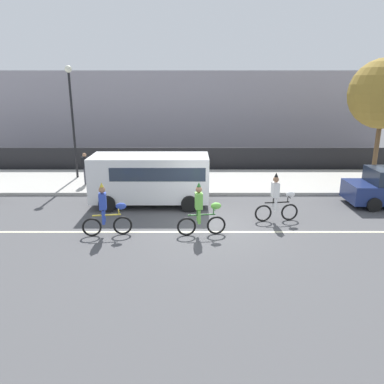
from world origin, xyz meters
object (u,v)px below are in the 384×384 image
(street_lamp_post, at_px, (70,106))
(parade_cyclist_cobalt, at_px, (105,213))
(parade_cyclist_zebra, at_px, (276,200))
(parked_van_white, at_px, (150,176))
(parade_cyclist_lime, at_px, (200,212))
(pedestrian_onlooker, at_px, (83,168))

(street_lamp_post, bearing_deg, parade_cyclist_cobalt, -66.79)
(parade_cyclist_zebra, xyz_separation_m, parked_van_white, (-4.99, 2.06, 0.44))
(parade_cyclist_lime, height_order, pedestrian_onlooker, parade_cyclist_lime)
(parade_cyclist_zebra, height_order, pedestrian_onlooker, parade_cyclist_zebra)
(parked_van_white, relative_size, street_lamp_post, 0.85)
(parade_cyclist_lime, relative_size, parked_van_white, 0.38)
(parade_cyclist_cobalt, bearing_deg, pedestrian_onlooker, 111.21)
(parade_cyclist_zebra, bearing_deg, street_lamp_post, 146.06)
(parade_cyclist_cobalt, xyz_separation_m, parked_van_white, (1.21, 3.50, 0.44))
(parade_cyclist_lime, height_order, parked_van_white, parked_van_white)
(parade_cyclist_lime, bearing_deg, street_lamp_post, 130.32)
(parade_cyclist_cobalt, height_order, parade_cyclist_zebra, same)
(parade_cyclist_cobalt, distance_m, pedestrian_onlooker, 6.86)
(parade_cyclist_zebra, relative_size, street_lamp_post, 0.33)
(parade_cyclist_zebra, height_order, parked_van_white, parked_van_white)
(parade_cyclist_cobalt, relative_size, street_lamp_post, 0.33)
(parade_cyclist_cobalt, distance_m, parade_cyclist_lime, 3.28)
(parade_cyclist_zebra, distance_m, street_lamp_post, 11.97)
(parade_cyclist_lime, distance_m, street_lamp_post, 10.76)
(street_lamp_post, distance_m, pedestrian_onlooker, 3.45)
(parade_cyclist_lime, height_order, parade_cyclist_zebra, same)
(parade_cyclist_zebra, height_order, street_lamp_post, street_lamp_post)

